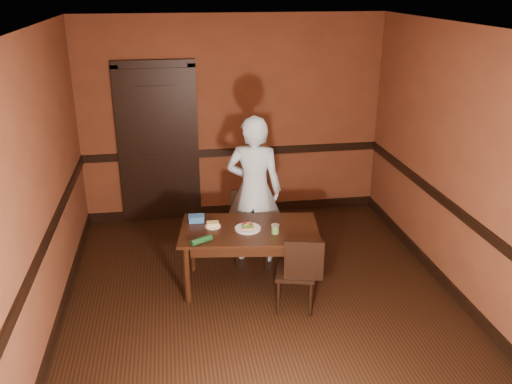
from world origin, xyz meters
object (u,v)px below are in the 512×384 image
object	(u,v)px
dining_table	(250,257)
sandwich_plate	(248,228)
chair_near	(295,271)
cheese_saucer	(213,225)
sauce_jar	(275,229)
food_tub	(196,218)
chair_far	(253,229)
person	(254,190)

from	to	relation	value
dining_table	sandwich_plate	bearing A→B (deg)	-134.46
chair_near	cheese_saucer	world-z (taller)	chair_near
cheese_saucer	chair_near	bearing A→B (deg)	-37.82
sauce_jar	food_tub	world-z (taller)	sauce_jar
chair_far	sauce_jar	distance (m)	0.73
chair_near	sauce_jar	size ratio (longest dim) A/B	8.38
dining_table	person	bearing A→B (deg)	84.38
dining_table	chair_far	distance (m)	0.52
person	sauce_jar	size ratio (longest dim) A/B	17.97
sandwich_plate	cheese_saucer	distance (m)	0.37
person	food_tub	distance (m)	0.77
chair_near	sandwich_plate	world-z (taller)	chair_near
sandwich_plate	food_tub	bearing A→B (deg)	151.67
dining_table	chair_far	world-z (taller)	chair_far
person	cheese_saucer	world-z (taller)	person
dining_table	cheese_saucer	bearing A→B (deg)	172.05
chair_far	cheese_saucer	size ratio (longest dim) A/B	4.97
sandwich_plate	cheese_saucer	xyz separation A→B (m)	(-0.35, 0.12, 0.00)
chair_far	cheese_saucer	xyz separation A→B (m)	(-0.49, -0.40, 0.27)
chair_near	person	world-z (taller)	person
person	cheese_saucer	size ratio (longest dim) A/B	10.25
dining_table	sandwich_plate	size ratio (longest dim) A/B	5.32
chair_far	chair_near	bearing A→B (deg)	-60.29
chair_far	cheese_saucer	distance (m)	0.69
chair_near	food_tub	distance (m)	1.22
dining_table	cheese_saucer	size ratio (longest dim) A/B	8.51
person	food_tub	bearing A→B (deg)	43.84
sauce_jar	dining_table	bearing A→B (deg)	147.73
dining_table	cheese_saucer	world-z (taller)	cheese_saucer
person	sauce_jar	distance (m)	0.77
chair_far	sauce_jar	xyz separation A→B (m)	(0.12, -0.65, 0.30)
sandwich_plate	sauce_jar	distance (m)	0.30
food_tub	person	bearing A→B (deg)	28.99
dining_table	person	distance (m)	0.81
dining_table	sauce_jar	xyz separation A→B (m)	(0.24, -0.15, 0.38)
cheese_saucer	food_tub	bearing A→B (deg)	135.66
sauce_jar	cheese_saucer	xyz separation A→B (m)	(-0.62, 0.26, -0.03)
person	sandwich_plate	size ratio (longest dim) A/B	6.41
dining_table	chair_near	size ratio (longest dim) A/B	1.78
dining_table	cheese_saucer	xyz separation A→B (m)	(-0.37, 0.11, 0.36)
sandwich_plate	chair_far	bearing A→B (deg)	74.93
sauce_jar	cheese_saucer	world-z (taller)	sauce_jar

